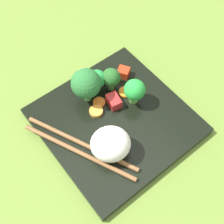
# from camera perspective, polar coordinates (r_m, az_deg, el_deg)

# --- Properties ---
(ground_plane) EXTENTS (1.10, 1.10, 0.02)m
(ground_plane) POSITION_cam_1_polar(r_m,az_deg,el_deg) (0.59, 0.60, -2.57)
(ground_plane) COLOR olive
(square_plate) EXTENTS (0.28, 0.28, 0.02)m
(square_plate) POSITION_cam_1_polar(r_m,az_deg,el_deg) (0.58, 0.62, -1.73)
(square_plate) COLOR black
(square_plate) RESTS_ON ground_plane
(rice_mound) EXTENTS (0.09, 0.09, 0.06)m
(rice_mound) POSITION_cam_1_polar(r_m,az_deg,el_deg) (0.51, -0.29, -6.15)
(rice_mound) COLOR white
(rice_mound) RESTS_ON square_plate
(broccoli_floret_0) EXTENTS (0.04, 0.04, 0.05)m
(broccoli_floret_0) POSITION_cam_1_polar(r_m,az_deg,el_deg) (0.59, -0.17, 6.55)
(broccoli_floret_0) COLOR #599247
(broccoli_floret_0) RESTS_ON square_plate
(broccoli_floret_1) EXTENTS (0.04, 0.04, 0.05)m
(broccoli_floret_1) POSITION_cam_1_polar(r_m,az_deg,el_deg) (0.59, -2.90, 6.31)
(broccoli_floret_1) COLOR #66AB47
(broccoli_floret_1) RESTS_ON square_plate
(broccoli_floret_2) EXTENTS (0.04, 0.04, 0.06)m
(broccoli_floret_2) POSITION_cam_1_polar(r_m,az_deg,el_deg) (0.56, 4.33, 4.11)
(broccoli_floret_2) COLOR #66B144
(broccoli_floret_2) RESTS_ON square_plate
(broccoli_floret_3) EXTENTS (0.06, 0.06, 0.08)m
(broccoli_floret_3) POSITION_cam_1_polar(r_m,az_deg,el_deg) (0.56, -5.00, 5.41)
(broccoli_floret_3) COLOR #549248
(broccoli_floret_3) RESTS_ON square_plate
(carrot_slice_0) EXTENTS (0.03, 0.03, 0.01)m
(carrot_slice_0) POSITION_cam_1_polar(r_m,az_deg,el_deg) (0.58, -3.06, 0.15)
(carrot_slice_0) COLOR orange
(carrot_slice_0) RESTS_ON square_plate
(carrot_slice_1) EXTENTS (0.03, 0.03, 0.00)m
(carrot_slice_1) POSITION_cam_1_polar(r_m,az_deg,el_deg) (0.60, 2.53, 3.82)
(carrot_slice_1) COLOR orange
(carrot_slice_1) RESTS_ON square_plate
(carrot_slice_2) EXTENTS (0.03, 0.03, 0.00)m
(carrot_slice_2) POSITION_cam_1_polar(r_m,az_deg,el_deg) (0.59, -2.18, 2.07)
(carrot_slice_2) COLOR orange
(carrot_slice_2) RESTS_ON square_plate
(pepper_chunk_0) EXTENTS (0.04, 0.03, 0.02)m
(pepper_chunk_0) POSITION_cam_1_polar(r_m,az_deg,el_deg) (0.58, 0.33, 2.11)
(pepper_chunk_0) COLOR red
(pepper_chunk_0) RESTS_ON square_plate
(pepper_chunk_1) EXTENTS (0.03, 0.03, 0.02)m
(pepper_chunk_1) POSITION_cam_1_polar(r_m,az_deg,el_deg) (0.63, 2.20, 7.63)
(pepper_chunk_1) COLOR red
(pepper_chunk_1) RESTS_ON square_plate
(chicken_piece_0) EXTENTS (0.03, 0.03, 0.02)m
(chicken_piece_0) POSITION_cam_1_polar(r_m,az_deg,el_deg) (0.62, -1.41, 6.77)
(chicken_piece_0) COLOR tan
(chicken_piece_0) RESTS_ON square_plate
(chicken_piece_1) EXTENTS (0.05, 0.05, 0.03)m
(chicken_piece_1) POSITION_cam_1_polar(r_m,az_deg,el_deg) (0.62, -5.38, 7.05)
(chicken_piece_1) COLOR tan
(chicken_piece_1) RESTS_ON square_plate
(chopstick_pair) EXTENTS (0.22, 0.11, 0.01)m
(chopstick_pair) POSITION_cam_1_polar(r_m,az_deg,el_deg) (0.54, -5.98, -6.95)
(chopstick_pair) COLOR brown
(chopstick_pair) RESTS_ON square_plate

